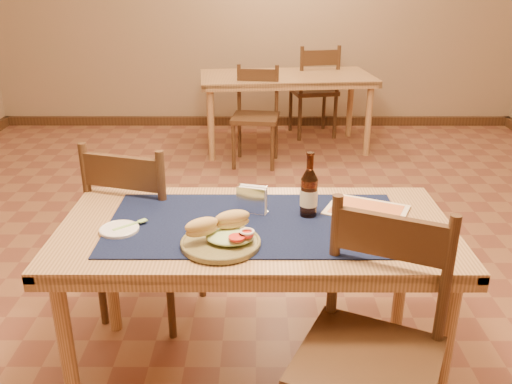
{
  "coord_description": "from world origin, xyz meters",
  "views": [
    {
      "loc": [
        0.0,
        -2.8,
        1.71
      ],
      "look_at": [
        0.0,
        -0.7,
        0.85
      ],
      "focal_mm": 38.0,
      "sensor_mm": 36.0,
      "label": 1
    }
  ],
  "objects_px": {
    "back_table": "(286,83)",
    "napkin_holder": "(252,200)",
    "chair_main_near": "(372,349)",
    "beer_bottle": "(309,193)",
    "chair_main_far": "(145,228)",
    "main_table": "(256,242)",
    "sandwich_plate": "(222,237)"
  },
  "relations": [
    {
      "from": "back_table",
      "to": "beer_bottle",
      "type": "xyz_separation_m",
      "value": [
        -0.07,
        -3.33,
        0.19
      ]
    },
    {
      "from": "beer_bottle",
      "to": "sandwich_plate",
      "type": "bearing_deg",
      "value": -142.56
    },
    {
      "from": "sandwich_plate",
      "to": "beer_bottle",
      "type": "relative_size",
      "value": 1.09
    },
    {
      "from": "main_table",
      "to": "chair_main_far",
      "type": "xyz_separation_m",
      "value": [
        -0.56,
        0.45,
        -0.16
      ]
    },
    {
      "from": "main_table",
      "to": "beer_bottle",
      "type": "relative_size",
      "value": 5.79
    },
    {
      "from": "main_table",
      "to": "chair_main_near",
      "type": "height_order",
      "value": "chair_main_near"
    },
    {
      "from": "chair_main_far",
      "to": "chair_main_near",
      "type": "xyz_separation_m",
      "value": [
        0.96,
        -0.94,
        0.0
      ]
    },
    {
      "from": "beer_bottle",
      "to": "chair_main_far",
      "type": "bearing_deg",
      "value": 154.25
    },
    {
      "from": "main_table",
      "to": "beer_bottle",
      "type": "xyz_separation_m",
      "value": [
        0.22,
        0.08,
        0.19
      ]
    },
    {
      "from": "chair_main_far",
      "to": "beer_bottle",
      "type": "relative_size",
      "value": 3.56
    },
    {
      "from": "beer_bottle",
      "to": "napkin_holder",
      "type": "distance_m",
      "value": 0.24
    },
    {
      "from": "sandwich_plate",
      "to": "napkin_holder",
      "type": "bearing_deg",
      "value": 69.64
    },
    {
      "from": "chair_main_far",
      "to": "napkin_holder",
      "type": "xyz_separation_m",
      "value": [
        0.54,
        -0.35,
        0.3
      ]
    },
    {
      "from": "main_table",
      "to": "beer_bottle",
      "type": "distance_m",
      "value": 0.3
    },
    {
      "from": "sandwich_plate",
      "to": "chair_main_far",
      "type": "bearing_deg",
      "value": 124.11
    },
    {
      "from": "main_table",
      "to": "back_table",
      "type": "distance_m",
      "value": 3.42
    },
    {
      "from": "main_table",
      "to": "beer_bottle",
      "type": "height_order",
      "value": "beer_bottle"
    },
    {
      "from": "beer_bottle",
      "to": "main_table",
      "type": "bearing_deg",
      "value": -161.09
    },
    {
      "from": "back_table",
      "to": "chair_main_far",
      "type": "distance_m",
      "value": 3.08
    },
    {
      "from": "main_table",
      "to": "chair_main_far",
      "type": "height_order",
      "value": "chair_main_far"
    },
    {
      "from": "main_table",
      "to": "sandwich_plate",
      "type": "distance_m",
      "value": 0.26
    },
    {
      "from": "back_table",
      "to": "chair_main_near",
      "type": "height_order",
      "value": "chair_main_near"
    },
    {
      "from": "back_table",
      "to": "sandwich_plate",
      "type": "xyz_separation_m",
      "value": [
        -0.42,
        -3.59,
        0.12
      ]
    },
    {
      "from": "chair_main_far",
      "to": "chair_main_near",
      "type": "distance_m",
      "value": 1.34
    },
    {
      "from": "chair_main_near",
      "to": "napkin_holder",
      "type": "bearing_deg",
      "value": 124.97
    },
    {
      "from": "chair_main_near",
      "to": "beer_bottle",
      "type": "bearing_deg",
      "value": 107.42
    },
    {
      "from": "chair_main_near",
      "to": "sandwich_plate",
      "type": "height_order",
      "value": "chair_main_near"
    },
    {
      "from": "sandwich_plate",
      "to": "main_table",
      "type": "bearing_deg",
      "value": 56.34
    },
    {
      "from": "main_table",
      "to": "chair_main_far",
      "type": "relative_size",
      "value": 1.63
    },
    {
      "from": "chair_main_near",
      "to": "napkin_holder",
      "type": "height_order",
      "value": "chair_main_near"
    },
    {
      "from": "back_table",
      "to": "napkin_holder",
      "type": "bearing_deg",
      "value": -95.38
    },
    {
      "from": "chair_main_far",
      "to": "sandwich_plate",
      "type": "bearing_deg",
      "value": -55.89
    }
  ]
}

